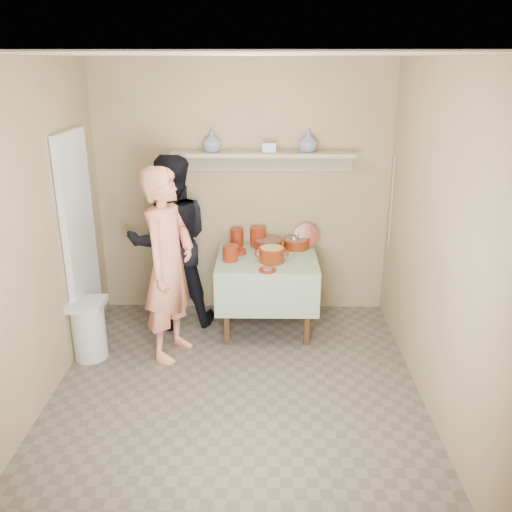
{
  "coord_description": "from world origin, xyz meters",
  "views": [
    {
      "loc": [
        0.22,
        -3.71,
        2.56
      ],
      "look_at": [
        0.15,
        0.75,
        0.95
      ],
      "focal_mm": 38.0,
      "sensor_mm": 36.0,
      "label": 1
    }
  ],
  "objects_px": {
    "person_cook": "(169,265)",
    "cazuela_rice": "(272,253)",
    "serving_table": "(267,267)",
    "trash_bin": "(89,329)",
    "person_helper": "(170,243)"
  },
  "relations": [
    {
      "from": "person_cook",
      "to": "cazuela_rice",
      "type": "height_order",
      "value": "person_cook"
    },
    {
      "from": "cazuela_rice",
      "to": "trash_bin",
      "type": "xyz_separation_m",
      "value": [
        -1.65,
        -0.48,
        -0.56
      ]
    },
    {
      "from": "person_helper",
      "to": "serving_table",
      "type": "height_order",
      "value": "person_helper"
    },
    {
      "from": "cazuela_rice",
      "to": "trash_bin",
      "type": "distance_m",
      "value": 1.81
    },
    {
      "from": "serving_table",
      "to": "person_helper",
      "type": "bearing_deg",
      "value": 176.27
    },
    {
      "from": "person_helper",
      "to": "trash_bin",
      "type": "xyz_separation_m",
      "value": [
        -0.65,
        -0.71,
        -0.59
      ]
    },
    {
      "from": "person_cook",
      "to": "trash_bin",
      "type": "height_order",
      "value": "person_cook"
    },
    {
      "from": "serving_table",
      "to": "cazuela_rice",
      "type": "height_order",
      "value": "cazuela_rice"
    },
    {
      "from": "serving_table",
      "to": "cazuela_rice",
      "type": "distance_m",
      "value": 0.27
    },
    {
      "from": "serving_table",
      "to": "person_cook",
      "type": "bearing_deg",
      "value": -146.77
    },
    {
      "from": "person_helper",
      "to": "cazuela_rice",
      "type": "relative_size",
      "value": 5.28
    },
    {
      "from": "serving_table",
      "to": "cazuela_rice",
      "type": "bearing_deg",
      "value": -75.58
    },
    {
      "from": "person_cook",
      "to": "person_helper",
      "type": "xyz_separation_m",
      "value": [
        -0.09,
        0.63,
        -0.0
      ]
    },
    {
      "from": "serving_table",
      "to": "trash_bin",
      "type": "relative_size",
      "value": 1.74
    },
    {
      "from": "cazuela_rice",
      "to": "person_cook",
      "type": "bearing_deg",
      "value": -156.13
    }
  ]
}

